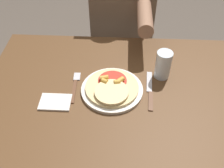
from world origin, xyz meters
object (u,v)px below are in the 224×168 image
(fork, at_px, (75,85))
(person_diner, at_px, (122,22))
(dining_table, at_px, (115,116))
(plate, at_px, (112,90))
(knife, at_px, (150,91))
(drinking_glass, at_px, (163,65))
(pizza, at_px, (112,88))

(fork, height_order, person_diner, person_diner)
(dining_table, bearing_deg, person_diner, 88.51)
(dining_table, bearing_deg, plate, 109.24)
(fork, bearing_deg, plate, -8.60)
(knife, bearing_deg, drinking_glass, 60.71)
(dining_table, relative_size, fork, 6.30)
(drinking_glass, distance_m, person_diner, 0.55)
(plate, height_order, person_diner, person_diner)
(person_diner, bearing_deg, plate, -92.81)
(knife, relative_size, drinking_glass, 1.75)
(dining_table, height_order, fork, fork)
(pizza, xyz_separation_m, drinking_glass, (0.21, 0.11, 0.04))
(fork, distance_m, person_diner, 0.62)
(drinking_glass, bearing_deg, fork, -167.90)
(plate, relative_size, drinking_glass, 2.01)
(dining_table, bearing_deg, knife, 17.05)
(person_diner, bearing_deg, dining_table, -91.49)
(fork, bearing_deg, drinking_glass, 12.10)
(fork, bearing_deg, dining_table, -19.94)
(pizza, relative_size, knife, 0.98)
(drinking_glass, bearing_deg, knife, -119.29)
(plate, xyz_separation_m, knife, (0.16, 0.01, -0.00))
(pizza, bearing_deg, fork, 169.75)
(dining_table, xyz_separation_m, pizza, (-0.01, 0.03, 0.14))
(plate, bearing_deg, knife, 2.20)
(dining_table, xyz_separation_m, knife, (0.14, 0.04, 0.12))
(pizza, bearing_deg, drinking_glass, 26.91)
(plate, bearing_deg, person_diner, 87.19)
(plate, distance_m, pizza, 0.02)
(knife, relative_size, person_diner, 0.18)
(person_diner, bearing_deg, fork, -107.46)
(dining_table, bearing_deg, pizza, 112.00)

